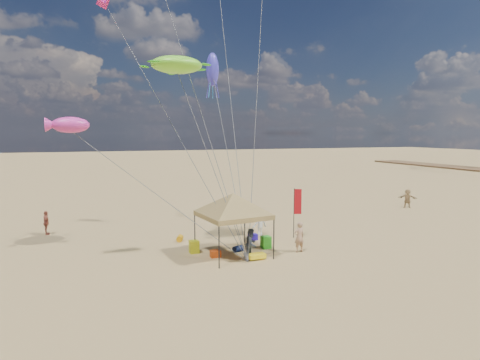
{
  "coord_description": "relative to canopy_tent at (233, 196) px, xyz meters",
  "views": [
    {
      "loc": [
        -8.08,
        -18.49,
        6.61
      ],
      "look_at": [
        0.0,
        3.0,
        4.0
      ],
      "focal_mm": 30.79,
      "sensor_mm": 36.0,
      "label": 1
    }
  ],
  "objects": [
    {
      "name": "ground",
      "position": [
        0.77,
        -2.0,
        -3.3
      ],
      "size": [
        280.0,
        280.0,
        0.0
      ],
      "primitive_type": "plane",
      "color": "tan",
      "rests_on": "ground"
    },
    {
      "name": "canopy_tent",
      "position": [
        0.0,
        0.0,
        0.0
      ],
      "size": [
        6.37,
        6.37,
        3.96
      ],
      "color": "black",
      "rests_on": "ground"
    },
    {
      "name": "feather_flag",
      "position": [
        5.06,
        2.21,
        -1.17
      ],
      "size": [
        0.46,
        0.2,
        3.19
      ],
      "color": "black",
      "rests_on": "ground"
    },
    {
      "name": "cooler_red",
      "position": [
        -0.99,
        0.05,
        -3.11
      ],
      "size": [
        0.54,
        0.38,
        0.38
      ],
      "primitive_type": "cube",
      "color": "#C94410",
      "rests_on": "ground"
    },
    {
      "name": "cooler_blue",
      "position": [
        2.25,
        2.66,
        -3.11
      ],
      "size": [
        0.54,
        0.38,
        0.38
      ],
      "primitive_type": "cube",
      "color": "#22139C",
      "rests_on": "ground"
    },
    {
      "name": "bag_navy",
      "position": [
        0.5,
        0.54,
        -3.12
      ],
      "size": [
        0.69,
        0.54,
        0.36
      ],
      "primitive_type": "cylinder",
      "rotation": [
        0.0,
        1.57,
        0.35
      ],
      "color": "#0C1639",
      "rests_on": "ground"
    },
    {
      "name": "bag_orange",
      "position": [
        -2.07,
        3.96,
        -3.12
      ],
      "size": [
        0.54,
        0.69,
        0.36
      ],
      "primitive_type": "cylinder",
      "rotation": [
        0.0,
        1.57,
        1.22
      ],
      "color": "orange",
      "rests_on": "ground"
    },
    {
      "name": "chair_green",
      "position": [
        2.26,
        0.7,
        -2.95
      ],
      "size": [
        0.5,
        0.5,
        0.7
      ],
      "primitive_type": "cube",
      "color": "green",
      "rests_on": "ground"
    },
    {
      "name": "chair_yellow",
      "position": [
        -1.87,
        1.24,
        -2.95
      ],
      "size": [
        0.5,
        0.5,
        0.7
      ],
      "primitive_type": "cube",
      "color": "#C7CF17",
      "rests_on": "ground"
    },
    {
      "name": "crate_grey",
      "position": [
        0.6,
        -0.66,
        -3.16
      ],
      "size": [
        0.34,
        0.3,
        0.28
      ],
      "primitive_type": "cube",
      "color": "gray",
      "rests_on": "ground"
    },
    {
      "name": "beach_cart",
      "position": [
        0.91,
        -1.13,
        -3.1
      ],
      "size": [
        0.9,
        0.5,
        0.24
      ],
      "primitive_type": "cube",
      "color": "yellow",
      "rests_on": "ground"
    },
    {
      "name": "person_near_a",
      "position": [
        3.68,
        -0.67,
        -2.44
      ],
      "size": [
        0.65,
        0.46,
        1.71
      ],
      "primitive_type": "imported",
      "rotation": [
        0.0,
        0.0,
        3.22
      ],
      "color": "tan",
      "rests_on": "ground"
    },
    {
      "name": "person_near_b",
      "position": [
        0.66,
        -0.98,
        -2.47
      ],
      "size": [
        1.02,
        1.01,
        1.66
      ],
      "primitive_type": "imported",
      "rotation": [
        0.0,
        0.0,
        0.75
      ],
      "color": "#343C47",
      "rests_on": "ground"
    },
    {
      "name": "person_near_c",
      "position": [
        3.06,
        3.5,
        -2.5
      ],
      "size": [
        1.13,
        0.78,
        1.6
      ],
      "primitive_type": "imported",
      "rotation": [
        0.0,
        0.0,
        3.33
      ],
      "color": "silver",
      "rests_on": "ground"
    },
    {
      "name": "person_far_a",
      "position": [
        -9.9,
        8.67,
        -2.51
      ],
      "size": [
        0.45,
        0.95,
        1.58
      ],
      "primitive_type": "imported",
      "rotation": [
        0.0,
        0.0,
        1.65
      ],
      "color": "#A65340",
      "rests_on": "ground"
    },
    {
      "name": "person_far_c",
      "position": [
        19.43,
        8.13,
        -2.44
      ],
      "size": [
        1.53,
        1.41,
        1.71
      ],
      "primitive_type": "imported",
      "rotation": [
        0.0,
        0.0,
        5.58
      ],
      "color": "tan",
      "rests_on": "ground"
    },
    {
      "name": "turtle_kite",
      "position": [
        -2.5,
        2.05,
        7.0
      ],
      "size": [
        3.16,
        2.71,
        0.93
      ],
      "primitive_type": "ellipsoid",
      "rotation": [
        0.0,
        0.0,
        -0.18
      ],
      "color": "#85FF30",
      "rests_on": "ground"
    },
    {
      "name": "fish_kite",
      "position": [
        -7.93,
        1.08,
        3.72
      ],
      "size": [
        1.81,
        1.02,
        0.78
      ],
      "primitive_type": "ellipsoid",
      "rotation": [
        0.0,
        0.0,
        0.09
      ],
      "color": "#E536A4",
      "rests_on": "ground"
    },
    {
      "name": "squid_kite",
      "position": [
        0.99,
        6.9,
        7.62
      ],
      "size": [
        1.01,
        1.01,
        2.24
      ],
      "primitive_type": "ellipsoid",
      "rotation": [
        0.0,
        0.0,
        -0.2
      ],
      "color": "#453FDB",
      "rests_on": "ground"
    }
  ]
}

